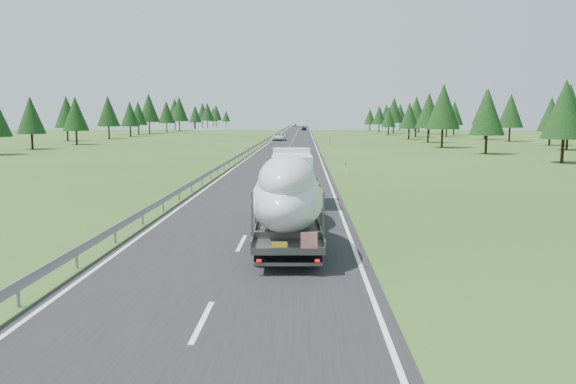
{
  "coord_description": "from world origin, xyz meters",
  "views": [
    {
      "loc": [
        2.61,
        -22.75,
        5.24
      ],
      "look_at": [
        1.86,
        2.58,
        1.83
      ],
      "focal_mm": 35.0,
      "sensor_mm": 36.0,
      "label": 1
    }
  ],
  "objects_px": {
    "boat_truck": "(288,188)",
    "distant_van": "(279,137)",
    "highway_sign": "(330,136)",
    "distant_car_blue": "(295,125)",
    "distant_car_dark": "(304,128)"
  },
  "relations": [
    {
      "from": "highway_sign",
      "to": "distant_van",
      "type": "bearing_deg",
      "value": 116.46
    },
    {
      "from": "distant_car_dark",
      "to": "highway_sign",
      "type": "bearing_deg",
      "value": -89.12
    },
    {
      "from": "highway_sign",
      "to": "distant_van",
      "type": "distance_m",
      "value": 22.92
    },
    {
      "from": "distant_car_blue",
      "to": "distant_car_dark",
      "type": "bearing_deg",
      "value": -92.38
    },
    {
      "from": "boat_truck",
      "to": "distant_car_dark",
      "type": "xyz_separation_m",
      "value": [
        0.47,
        190.68,
        -1.24
      ]
    },
    {
      "from": "highway_sign",
      "to": "distant_car_dark",
      "type": "height_order",
      "value": "highway_sign"
    },
    {
      "from": "boat_truck",
      "to": "distant_van",
      "type": "xyz_separation_m",
      "value": [
        -4.87,
        97.83,
        -1.19
      ]
    },
    {
      "from": "distant_van",
      "to": "distant_car_blue",
      "type": "distance_m",
      "value": 187.24
    },
    {
      "from": "distant_van",
      "to": "distant_car_blue",
      "type": "relative_size",
      "value": 1.31
    },
    {
      "from": "highway_sign",
      "to": "distant_van",
      "type": "height_order",
      "value": "highway_sign"
    },
    {
      "from": "distant_car_blue",
      "to": "distant_van",
      "type": "bearing_deg",
      "value": -95.59
    },
    {
      "from": "boat_truck",
      "to": "distant_car_dark",
      "type": "relative_size",
      "value": 3.95
    },
    {
      "from": "distant_van",
      "to": "distant_car_blue",
      "type": "height_order",
      "value": "distant_van"
    },
    {
      "from": "highway_sign",
      "to": "boat_truck",
      "type": "distance_m",
      "value": 77.51
    },
    {
      "from": "boat_truck",
      "to": "distant_car_blue",
      "type": "distance_m",
      "value": 285.11
    }
  ]
}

